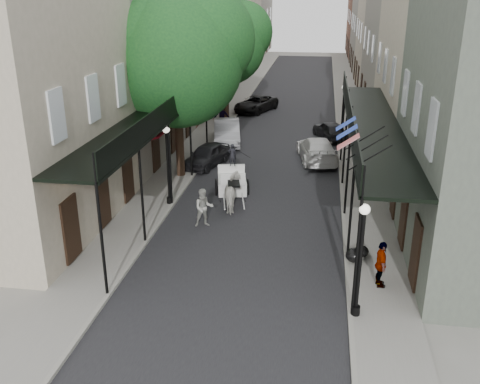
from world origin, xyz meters
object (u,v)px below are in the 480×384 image
at_px(car_left_far, 256,104).
at_px(car_left_mid, 227,132).
at_px(horse, 234,193).
at_px(pedestrian_walking, 204,208).
at_px(pedestrian_sidewalk_left, 222,116).
at_px(tree_near, 185,54).
at_px(car_right_far, 330,130).
at_px(lamppost_right_near, 360,259).
at_px(carriage, 232,170).
at_px(car_right_near, 317,149).
at_px(car_left_near, 207,155).
at_px(tree_far, 231,41).
at_px(lamppost_right_far, 343,113).
at_px(lamppost_left, 168,164).
at_px(pedestrian_sidewalk_right, 381,264).

bearing_deg(car_left_far, car_left_mid, -71.85).
bearing_deg(horse, car_left_mid, -90.07).
bearing_deg(car_left_far, horse, -63.47).
relative_size(pedestrian_walking, pedestrian_sidewalk_left, 0.87).
xyz_separation_m(tree_near, car_right_far, (7.60, 8.82, -5.87)).
height_order(lamppost_right_near, carriage, lamppost_right_near).
height_order(tree_near, carriage, tree_near).
xyz_separation_m(tree_near, carriage, (2.64, -1.72, -5.44)).
bearing_deg(car_right_near, lamppost_right_near, 85.52).
bearing_deg(horse, tree_near, -64.70).
height_order(carriage, car_right_far, carriage).
bearing_deg(car_right_far, horse, 49.94).
bearing_deg(car_left_near, tree_far, 109.41).
bearing_deg(lamppost_right_far, carriage, -120.66).
distance_m(lamppost_left, car_left_near, 6.27).
distance_m(car_left_far, car_right_near, 13.71).
bearing_deg(pedestrian_sidewalk_right, tree_near, 35.39).
relative_size(tree_far, carriage, 3.19).
relative_size(lamppost_right_near, pedestrian_sidewalk_right, 2.25).
bearing_deg(carriage, pedestrian_walking, -107.44).
xyz_separation_m(tree_far, lamppost_right_far, (8.35, -6.18, -3.79)).
bearing_deg(tree_far, carriage, -80.28).
bearing_deg(car_left_mid, tree_near, -108.65).
bearing_deg(pedestrian_sidewalk_right, horse, 38.14).
distance_m(carriage, car_right_near, 6.93).
distance_m(lamppost_right_far, car_right_far, 1.88).
bearing_deg(lamppost_left, car_left_near, 85.31).
distance_m(carriage, car_left_mid, 8.62).
relative_size(lamppost_left, pedestrian_sidewalk_right, 2.25).
bearing_deg(lamppost_right_near, tree_far, 107.68).
xyz_separation_m(pedestrian_sidewalk_right, car_left_mid, (-8.27, 17.05, -0.18)).
height_order(carriage, car_right_near, carriage).
distance_m(tree_near, pedestrian_walking, 8.67).
height_order(lamppost_left, pedestrian_walking, lamppost_left).
xyz_separation_m(pedestrian_sidewalk_right, car_left_far, (-7.58, 26.84, -0.30)).
relative_size(car_left_far, car_right_near, 0.95).
xyz_separation_m(car_left_mid, car_right_far, (6.70, 2.10, -0.15)).
height_order(tree_near, lamppost_left, tree_near).
distance_m(tree_near, pedestrian_sidewalk_right, 14.89).
bearing_deg(car_left_near, car_right_far, 60.97).
bearing_deg(pedestrian_sidewalk_left, pedestrian_sidewalk_right, 111.57).
distance_m(tree_near, horse, 7.73).
xyz_separation_m(pedestrian_walking, car_right_near, (4.60, 10.03, -0.14)).
xyz_separation_m(tree_far, pedestrian_walking, (2.25, -20.21, -4.99)).
height_order(lamppost_right_near, pedestrian_sidewalk_left, lamppost_right_near).
relative_size(horse, pedestrian_sidewalk_right, 1.16).
bearing_deg(lamppost_right_near, pedestrian_sidewalk_left, 110.60).
relative_size(tree_far, horse, 4.51).
distance_m(tree_near, lamppost_left, 6.10).
relative_size(lamppost_right_far, car_left_far, 0.81).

